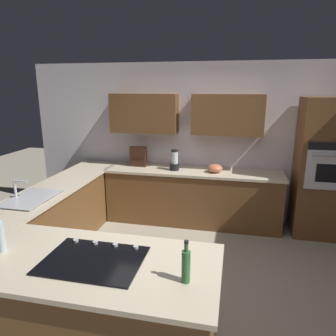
{
  "coord_description": "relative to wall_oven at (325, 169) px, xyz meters",
  "views": [
    {
      "loc": [
        -0.52,
        3.06,
        2.2
      ],
      "look_at": [
        0.36,
        -0.99,
        1.11
      ],
      "focal_mm": 32.98,
      "sensor_mm": 36.0,
      "label": 1
    }
  ],
  "objects": [
    {
      "name": "spice_rack",
      "position": [
        2.9,
        -0.08,
        0.03
      ],
      "size": [
        0.28,
        0.11,
        0.33
      ],
      "color": "#381E14",
      "rests_on": "countertop_back"
    },
    {
      "name": "cooktop",
      "position": [
        2.34,
        2.82,
        -0.13
      ],
      "size": [
        0.76,
        0.56,
        0.03
      ],
      "color": "black",
      "rests_on": "island_top"
    },
    {
      "name": "island_top",
      "position": [
        2.34,
        2.83,
        -0.16
      ],
      "size": [
        1.96,
        0.96,
        0.04
      ],
      "primitive_type": "cube",
      "color": "beige",
      "rests_on": "island_base"
    },
    {
      "name": "lower_cabinets_back",
      "position": [
        1.95,
        -0.0,
        -0.61
      ],
      "size": [
        2.8,
        0.6,
        0.86
      ],
      "primitive_type": "cube",
      "color": "brown",
      "rests_on": "ground"
    },
    {
      "name": "mixing_bowl",
      "position": [
        1.6,
        0.04,
        -0.07
      ],
      "size": [
        0.24,
        0.24,
        0.13
      ],
      "primitive_type": "ellipsoid",
      "color": "#CC724C",
      "rests_on": "countertop_back"
    },
    {
      "name": "countertop_side",
      "position": [
        3.67,
        1.17,
        -0.16
      ],
      "size": [
        0.64,
        2.94,
        0.04
      ],
      "primitive_type": "cube",
      "color": "beige",
      "rests_on": "lower_cabinets_side"
    },
    {
      "name": "second_bottle",
      "position": [
        1.6,
        2.93,
        -0.01
      ],
      "size": [
        0.06,
        0.06,
        0.31
      ],
      "color": "#336B38",
      "rests_on": "island_top"
    },
    {
      "name": "sink_unit",
      "position": [
        3.68,
        1.73,
        -0.12
      ],
      "size": [
        0.46,
        0.7,
        0.23
      ],
      "color": "#515456",
      "rests_on": "countertop_side"
    },
    {
      "name": "ground_plane",
      "position": [
        1.85,
        1.72,
        -1.04
      ],
      "size": [
        14.0,
        14.0,
        0.0
      ],
      "primitive_type": "plane",
      "color": "#9E937F"
    },
    {
      "name": "oil_bottle",
      "position": [
        3.13,
        2.84,
        0.0
      ],
      "size": [
        0.06,
        0.06,
        0.34
      ],
      "color": "silver",
      "rests_on": "island_top"
    },
    {
      "name": "countertop_back",
      "position": [
        1.95,
        -0.0,
        -0.16
      ],
      "size": [
        2.84,
        0.64,
        0.04
      ],
      "primitive_type": "cube",
      "color": "beige",
      "rests_on": "lower_cabinets_back"
    },
    {
      "name": "wall_oven",
      "position": [
        0.0,
        0.0,
        0.0
      ],
      "size": [
        0.8,
        0.66,
        2.07
      ],
      "color": "brown",
      "rests_on": "ground"
    },
    {
      "name": "blender",
      "position": [
        2.25,
        0.04,
        0.01
      ],
      "size": [
        0.15,
        0.15,
        0.33
      ],
      "color": "black",
      "rests_on": "countertop_back"
    },
    {
      "name": "wall_back",
      "position": [
        1.91,
        -0.33,
        0.38
      ],
      "size": [
        6.0,
        0.44,
        2.6
      ],
      "color": "silver",
      "rests_on": "ground"
    },
    {
      "name": "island_base",
      "position": [
        2.34,
        2.83,
        -0.61
      ],
      "size": [
        1.88,
        0.88,
        0.86
      ],
      "primitive_type": "cube",
      "color": "brown",
      "rests_on": "ground"
    },
    {
      "name": "lower_cabinets_side",
      "position": [
        3.67,
        1.17,
        -0.61
      ],
      "size": [
        0.6,
        2.9,
        0.86
      ],
      "primitive_type": "cube",
      "color": "brown",
      "rests_on": "ground"
    }
  ]
}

